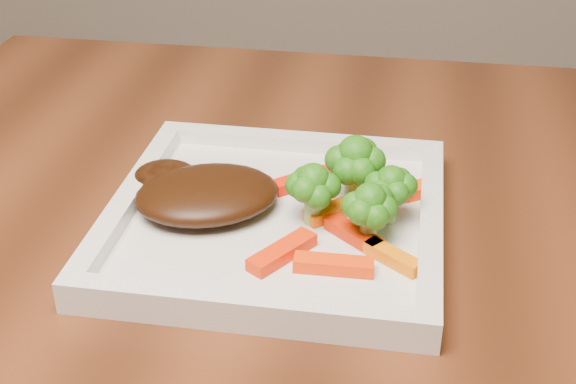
# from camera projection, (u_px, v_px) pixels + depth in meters

# --- Properties ---
(plate) EXTENTS (0.27, 0.27, 0.01)m
(plate) POSITION_uv_depth(u_px,v_px,m) (276.00, 223.00, 0.67)
(plate) COLOR silver
(plate) RESTS_ON dining_table
(steak) EXTENTS (0.15, 0.13, 0.03)m
(steak) POSITION_uv_depth(u_px,v_px,m) (207.00, 194.00, 0.66)
(steak) COLOR #321707
(steak) RESTS_ON plate
(broccoli_0) EXTENTS (0.07, 0.07, 0.07)m
(broccoli_0) POSITION_uv_depth(u_px,v_px,m) (355.00, 164.00, 0.67)
(broccoli_0) COLOR #2D7513
(broccoli_0) RESTS_ON plate
(broccoli_1) EXTENTS (0.06, 0.06, 0.06)m
(broccoli_1) POSITION_uv_depth(u_px,v_px,m) (391.00, 187.00, 0.64)
(broccoli_1) COLOR #2A6310
(broccoli_1) RESTS_ON plate
(broccoli_2) EXTENTS (0.05, 0.05, 0.06)m
(broccoli_2) POSITION_uv_depth(u_px,v_px,m) (369.00, 209.00, 0.62)
(broccoli_2) COLOR #246911
(broccoli_2) RESTS_ON plate
(broccoli_3) EXTENTS (0.06, 0.06, 0.06)m
(broccoli_3) POSITION_uv_depth(u_px,v_px,m) (313.00, 189.00, 0.64)
(broccoli_3) COLOR #146611
(broccoli_3) RESTS_ON plate
(carrot_0) EXTENTS (0.06, 0.02, 0.01)m
(carrot_0) POSITION_uv_depth(u_px,v_px,m) (334.00, 265.00, 0.59)
(carrot_0) COLOR #FF3704
(carrot_0) RESTS_ON plate
(carrot_1) EXTENTS (0.05, 0.04, 0.01)m
(carrot_1) POSITION_uv_depth(u_px,v_px,m) (393.00, 257.00, 0.60)
(carrot_1) COLOR orange
(carrot_1) RESTS_ON plate
(carrot_2) EXTENTS (0.05, 0.06, 0.01)m
(carrot_2) POSITION_uv_depth(u_px,v_px,m) (282.00, 252.00, 0.61)
(carrot_2) COLOR red
(carrot_2) RESTS_ON plate
(carrot_3) EXTENTS (0.06, 0.05, 0.01)m
(carrot_3) POSITION_uv_depth(u_px,v_px,m) (400.00, 194.00, 0.68)
(carrot_3) COLOR #FF4004
(carrot_3) RESTS_ON plate
(carrot_4) EXTENTS (0.05, 0.05, 0.01)m
(carrot_4) POSITION_uv_depth(u_px,v_px,m) (302.00, 180.00, 0.70)
(carrot_4) COLOR #FB1804
(carrot_4) RESTS_ON plate
(carrot_5) EXTENTS (0.05, 0.05, 0.01)m
(carrot_5) POSITION_uv_depth(u_px,v_px,m) (354.00, 234.00, 0.63)
(carrot_5) COLOR red
(carrot_5) RESTS_ON plate
(carrot_6) EXTENTS (0.05, 0.05, 0.01)m
(carrot_6) POSITION_uv_depth(u_px,v_px,m) (338.00, 209.00, 0.66)
(carrot_6) COLOR #FF6204
(carrot_6) RESTS_ON plate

